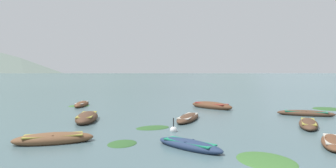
# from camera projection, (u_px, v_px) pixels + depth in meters

# --- Properties ---
(ground_plane) EXTENTS (6000.00, 6000.00, 0.00)m
(ground_plane) POSITION_uv_depth(u_px,v_px,m) (172.00, 73.00, 1506.52)
(ground_plane) COLOR #476066
(mountain_1) EXTENTS (2134.86, 2134.86, 596.58)m
(mountain_1) POSITION_uv_depth(u_px,v_px,m) (2.00, 25.00, 1803.77)
(mountain_1) COLOR slate
(mountain_1) RESTS_ON ground
(mountain_2) EXTENTS (1059.77, 1059.77, 298.47)m
(mountain_2) POSITION_uv_depth(u_px,v_px,m) (118.00, 47.00, 1627.24)
(mountain_2) COLOR #56665B
(mountain_2) RESTS_ON ground
(mountain_3) EXTENTS (1024.49, 1024.49, 294.53)m
(mountain_3) POSITION_uv_depth(u_px,v_px,m) (254.00, 50.00, 1830.56)
(mountain_3) COLOR #56665B
(mountain_3) RESTS_ON ground
(mountain_4) EXTENTS (1780.47, 1780.47, 473.79)m
(mountain_4) POSITION_uv_depth(u_px,v_px,m) (320.00, 37.00, 1910.35)
(mountain_4) COLOR slate
(mountain_4) RESTS_ON ground
(rowboat_0) EXTENTS (1.95, 4.39, 0.74)m
(rowboat_0) POSITION_uv_depth(u_px,v_px,m) (87.00, 118.00, 19.96)
(rowboat_0) COLOR #4C3323
(rowboat_0) RESTS_ON ground
(rowboat_1) EXTENTS (2.38, 4.34, 0.52)m
(rowboat_1) POSITION_uv_depth(u_px,v_px,m) (188.00, 118.00, 20.20)
(rowboat_1) COLOR #4C3323
(rowboat_1) RESTS_ON ground
(rowboat_2) EXTENTS (2.49, 3.97, 0.53)m
(rowboat_2) POSITION_uv_depth(u_px,v_px,m) (308.00, 124.00, 17.83)
(rowboat_2) COLOR #4C3323
(rowboat_2) RESTS_ON ground
(rowboat_3) EXTENTS (1.31, 4.14, 0.58)m
(rowboat_3) POSITION_uv_depth(u_px,v_px,m) (82.00, 104.00, 28.70)
(rowboat_3) COLOR brown
(rowboat_3) RESTS_ON ground
(rowboat_4) EXTENTS (3.89, 2.28, 0.62)m
(rowboat_4) POSITION_uv_depth(u_px,v_px,m) (54.00, 139.00, 13.72)
(rowboat_4) COLOR brown
(rowboat_4) RESTS_ON ground
(rowboat_5) EXTENTS (4.33, 2.35, 0.52)m
(rowboat_5) POSITION_uv_depth(u_px,v_px,m) (306.00, 113.00, 22.41)
(rowboat_5) COLOR #4C3323
(rowboat_5) RESTS_ON ground
(rowboat_6) EXTENTS (4.18, 4.27, 0.77)m
(rowboat_6) POSITION_uv_depth(u_px,v_px,m) (211.00, 106.00, 26.95)
(rowboat_6) COLOR brown
(rowboat_6) RESTS_ON ground
(rowboat_7) EXTENTS (3.24, 3.02, 0.48)m
(rowboat_7) POSITION_uv_depth(u_px,v_px,m) (189.00, 145.00, 12.72)
(rowboat_7) COLOR navy
(rowboat_7) RESTS_ON ground
(rowboat_8) EXTENTS (2.21, 3.33, 0.48)m
(rowboat_8) POSITION_uv_depth(u_px,v_px,m) (333.00, 142.00, 13.23)
(rowboat_8) COLOR brown
(rowboat_8) RESTS_ON ground
(mooring_buoy) EXTENTS (0.41, 0.41, 0.91)m
(mooring_buoy) POSITION_uv_depth(u_px,v_px,m) (173.00, 130.00, 16.32)
(mooring_buoy) COLOR silver
(mooring_buoy) RESTS_ON ground
(weed_patch_0) EXTENTS (2.51, 2.20, 0.14)m
(weed_patch_0) POSITION_uv_depth(u_px,v_px,m) (153.00, 128.00, 17.41)
(weed_patch_0) COLOR #2D5628
(weed_patch_0) RESTS_ON ground
(weed_patch_1) EXTENTS (1.71, 1.91, 0.14)m
(weed_patch_1) POSITION_uv_depth(u_px,v_px,m) (122.00, 144.00, 13.54)
(weed_patch_1) COLOR #2D5628
(weed_patch_1) RESTS_ON ground
(weed_patch_2) EXTENTS (2.81, 2.82, 0.14)m
(weed_patch_2) POSITION_uv_depth(u_px,v_px,m) (79.00, 106.00, 28.73)
(weed_patch_2) COLOR #38662D
(weed_patch_2) RESTS_ON ground
(weed_patch_3) EXTENTS (2.78, 3.07, 0.14)m
(weed_patch_3) POSITION_uv_depth(u_px,v_px,m) (266.00, 161.00, 10.94)
(weed_patch_3) COLOR #38662D
(weed_patch_3) RESTS_ON ground
(weed_patch_5) EXTENTS (2.79, 2.85, 0.14)m
(weed_patch_5) POSITION_uv_depth(u_px,v_px,m) (329.00, 109.00, 26.37)
(weed_patch_5) COLOR #2D5628
(weed_patch_5) RESTS_ON ground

